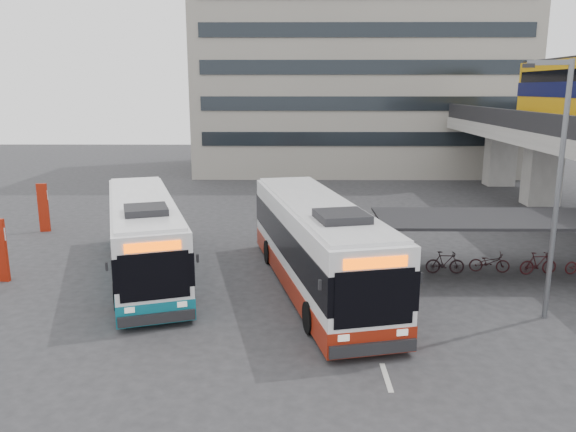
{
  "coord_description": "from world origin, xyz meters",
  "views": [
    {
      "loc": [
        -0.13,
        -20.28,
        7.9
      ],
      "look_at": [
        -0.35,
        5.5,
        2.0
      ],
      "focal_mm": 35.0,
      "sensor_mm": 36.0,
      "label": 1
    }
  ],
  "objects_px": {
    "bus_teal": "(144,237)",
    "lamp_post": "(556,176)",
    "bus_main": "(317,246)",
    "pedestrian": "(165,243)"
  },
  "relations": [
    {
      "from": "bus_teal",
      "to": "lamp_post",
      "type": "height_order",
      "value": "lamp_post"
    },
    {
      "from": "lamp_post",
      "to": "bus_main",
      "type": "bearing_deg",
      "value": -176.3
    },
    {
      "from": "bus_teal",
      "to": "lamp_post",
      "type": "distance_m",
      "value": 16.2
    },
    {
      "from": "bus_teal",
      "to": "lamp_post",
      "type": "relative_size",
      "value": 1.41
    },
    {
      "from": "pedestrian",
      "to": "lamp_post",
      "type": "relative_size",
      "value": 0.2
    },
    {
      "from": "bus_main",
      "to": "pedestrian",
      "type": "distance_m",
      "value": 7.7
    },
    {
      "from": "bus_main",
      "to": "lamp_post",
      "type": "xyz_separation_m",
      "value": [
        7.82,
        -2.91,
        3.24
      ]
    },
    {
      "from": "pedestrian",
      "to": "bus_main",
      "type": "bearing_deg",
      "value": -110.0
    },
    {
      "from": "bus_main",
      "to": "lamp_post",
      "type": "bearing_deg",
      "value": -32.92
    },
    {
      "from": "lamp_post",
      "to": "pedestrian",
      "type": "bearing_deg",
      "value": -179.17
    }
  ]
}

